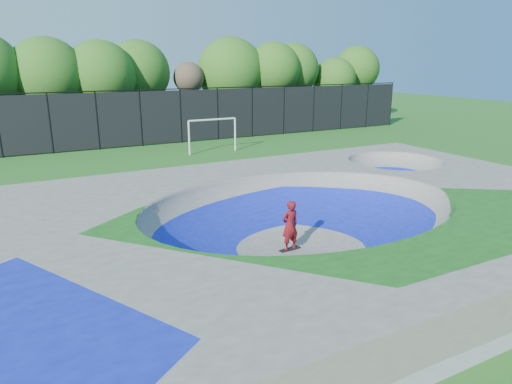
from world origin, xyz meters
TOP-DOWN VIEW (x-y plane):
  - ground at (0.00, 0.00)m, footprint 120.00×120.00m
  - skate_deck at (0.00, 0.00)m, footprint 22.00×14.00m
  - skater at (-0.68, -0.23)m, footprint 0.65×0.45m
  - skateboard at (-0.68, -0.23)m, footprint 0.80×0.33m
  - soccer_goal at (3.58, 16.31)m, footprint 3.45×0.12m
  - fence at (0.00, 21.00)m, footprint 48.09×0.09m
  - treeline at (-2.51, 25.61)m, footprint 53.94×7.32m

SIDE VIEW (x-z plane):
  - ground at x=0.00m, z-range 0.00..0.00m
  - skateboard at x=-0.68m, z-range 0.00..0.05m
  - skate_deck at x=0.00m, z-range 0.00..1.50m
  - skater at x=-0.68m, z-range 0.00..1.69m
  - soccer_goal at x=3.58m, z-range 0.45..2.73m
  - fence at x=0.00m, z-range 0.08..4.12m
  - treeline at x=-2.51m, z-range 0.93..9.22m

